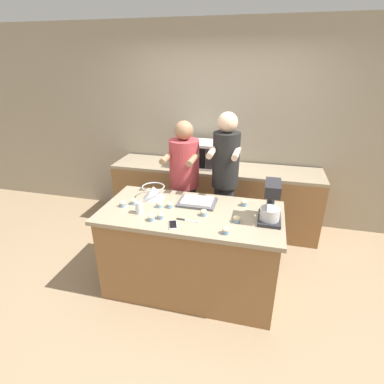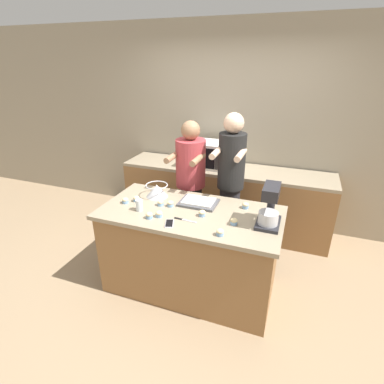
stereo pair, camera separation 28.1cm
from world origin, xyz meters
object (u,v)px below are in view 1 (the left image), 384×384
at_px(person_right, 225,184).
at_px(cupcake_6, 170,205).
at_px(cupcake_2, 159,204).
at_px(cell_phone, 173,225).
at_px(cupcake_3, 151,218).
at_px(cupcake_9, 244,203).
at_px(cupcake_1, 134,201).
at_px(cupcake_5, 123,204).
at_px(drinking_glass, 139,208).
at_px(knife, 187,220).
at_px(cupcake_8, 161,216).
at_px(cupcake_0, 204,213).
at_px(cupcake_4, 226,230).
at_px(mixing_bowl, 154,192).
at_px(person_left, 184,187).
at_px(cupcake_7, 237,219).
at_px(baking_tray, 197,202).
at_px(stand_mixer, 271,204).
at_px(microwave_oven, 199,154).

height_order(person_right, cupcake_6, person_right).
bearing_deg(cupcake_2, cell_phone, -52.69).
distance_m(cell_phone, cupcake_3, 0.22).
relative_size(person_right, cupcake_9, 27.08).
bearing_deg(cupcake_1, cupcake_5, -137.62).
xyz_separation_m(person_right, drinking_glass, (-0.68, -0.82, 0.02)).
xyz_separation_m(knife, cupcake_8, (-0.24, -0.02, 0.03)).
bearing_deg(cupcake_5, cupcake_8, -17.59).
height_order(cupcake_0, cupcake_4, same).
relative_size(drinking_glass, cupcake_9, 1.76).
distance_m(mixing_bowl, cupcake_1, 0.24).
bearing_deg(cupcake_8, person_left, 91.19).
height_order(person_right, cupcake_1, person_right).
bearing_deg(cupcake_0, drinking_glass, -170.42).
height_order(cupcake_3, cupcake_8, same).
height_order(person_left, cupcake_6, person_left).
bearing_deg(mixing_bowl, person_left, 66.88).
height_order(person_left, cupcake_2, person_left).
bearing_deg(cupcake_2, cupcake_6, 10.21).
distance_m(drinking_glass, cupcake_9, 1.02).
distance_m(cupcake_2, cupcake_5, 0.36).
bearing_deg(cupcake_3, cupcake_7, 11.93).
relative_size(person_left, cupcake_2, 25.34).
distance_m(person_left, cupcake_2, 0.66).
bearing_deg(cupcake_9, cupcake_4, -100.18).
height_order(person_right, cell_phone, person_right).
relative_size(cupcake_0, cupcake_5, 1.00).
distance_m(cupcake_7, cupcake_8, 0.68).
distance_m(baking_tray, cell_phone, 0.48).
bearing_deg(cupcake_1, stand_mixer, -0.66).
relative_size(cupcake_5, cupcake_9, 1.00).
bearing_deg(cupcake_5, microwave_oven, 72.30).
xyz_separation_m(cell_phone, drinking_glass, (-0.37, 0.14, 0.05)).
height_order(cell_phone, cupcake_0, cupcake_0).
distance_m(cupcake_3, cupcake_5, 0.42).
relative_size(microwave_oven, cupcake_5, 7.88).
relative_size(baking_tray, drinking_glass, 3.29).
distance_m(person_left, microwave_oven, 0.70).
xyz_separation_m(cell_phone, cupcake_9, (0.56, 0.54, 0.02)).
height_order(knife, cupcake_0, cupcake_0).
bearing_deg(stand_mixer, mixing_bowl, 170.34).
bearing_deg(cell_phone, cupcake_2, 127.31).
relative_size(cupcake_5, cupcake_7, 1.00).
bearing_deg(microwave_oven, person_left, -91.92).
relative_size(cupcake_1, cupcake_8, 1.00).
distance_m(knife, cupcake_5, 0.69).
distance_m(cupcake_7, cupcake_9, 0.35).
bearing_deg(person_left, cupcake_9, -30.14).
bearing_deg(drinking_glass, mixing_bowl, 88.07).
relative_size(baking_tray, cupcake_6, 5.80).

